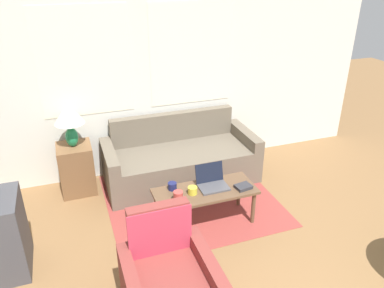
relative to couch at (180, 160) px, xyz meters
name	(u,v)px	position (x,y,z in m)	size (l,w,h in m)	color
wall_back	(147,76)	(-0.28, 0.44, 1.04)	(6.35, 0.06, 2.60)	silver
rug	(191,199)	(-0.04, -0.54, -0.26)	(1.98, 1.83, 0.01)	brown
couch	(180,160)	(0.00, 0.00, 0.00)	(1.95, 0.83, 0.82)	#665B4C
armchair	(170,288)	(-0.73, -2.03, 0.00)	(0.71, 0.80, 0.87)	brown
side_table	(77,169)	(-1.30, 0.13, 0.05)	(0.41, 0.41, 0.63)	brown
table_lamp	(69,117)	(-1.30, 0.13, 0.74)	(0.35, 0.35, 0.54)	#1E8451
coffee_table	(205,194)	(-0.04, -1.01, 0.11)	(1.10, 0.46, 0.42)	brown
laptop	(212,182)	(0.06, -0.96, 0.21)	(0.31, 0.28, 0.23)	#47474C
cup_navy	(172,186)	(-0.36, -0.88, 0.19)	(0.09, 0.09, 0.08)	#191E4C
cup_yellow	(178,196)	(-0.37, -1.10, 0.21)	(0.10, 0.10, 0.11)	#B23D38
cup_white	(193,190)	(-0.19, -1.03, 0.19)	(0.10, 0.10, 0.08)	gold
book_red	(243,187)	(0.36, -1.11, 0.17)	(0.19, 0.15, 0.04)	#2D2D33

